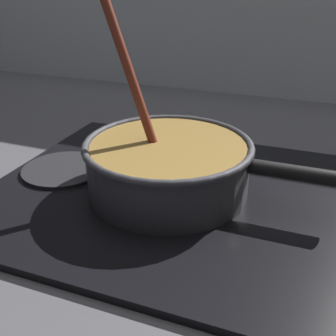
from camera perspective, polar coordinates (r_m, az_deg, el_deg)
name	(u,v)px	position (r m, az deg, el deg)	size (l,w,h in m)	color
ground	(140,263)	(0.54, -3.95, -13.39)	(2.40, 1.60, 0.04)	#4C4C51
hob_plate	(168,193)	(0.64, 0.00, -3.63)	(0.56, 0.48, 0.01)	black
burner_ring	(168,188)	(0.64, 0.00, -2.85)	(0.17, 0.17, 0.01)	#592D0C
spare_burner	(63,169)	(0.73, -14.72, -0.15)	(0.14, 0.14, 0.01)	#262628
cooking_pan	(169,165)	(0.62, 0.08, 0.45)	(0.39, 0.26, 0.30)	#38383D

